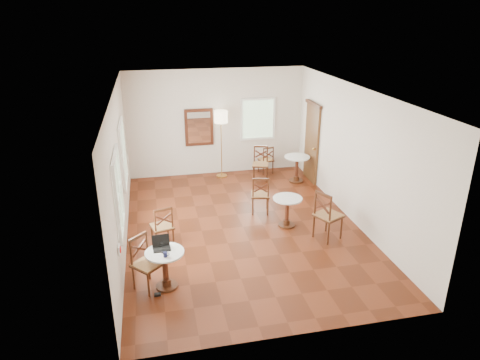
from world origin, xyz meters
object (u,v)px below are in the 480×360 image
(cafe_table_mid, at_px, (287,209))
(chair_back_b, at_px, (260,164))
(chair_near_b, at_px, (146,263))
(chair_near_a, at_px, (162,226))
(water_glass, at_px, (162,245))
(chair_mid_b, at_px, (328,215))
(navy_mug, at_px, (165,254))
(laptop, at_px, (161,245))
(power_adapter, at_px, (158,295))
(mouse, at_px, (164,252))
(floor_lamp, at_px, (221,121))
(chair_mid_a, at_px, (260,195))
(chair_back_a, at_px, (266,160))
(cafe_table_near, at_px, (165,265))
(cafe_table_back, at_px, (297,166))

(cafe_table_mid, bearing_deg, chair_back_b, 87.44)
(chair_near_b, bearing_deg, cafe_table_mid, -14.14)
(chair_near_a, height_order, water_glass, chair_near_a)
(chair_mid_b, bearing_deg, navy_mug, 83.47)
(chair_back_b, height_order, laptop, chair_back_b)
(laptop, relative_size, power_adapter, 2.85)
(mouse, relative_size, power_adapter, 0.79)
(power_adapter, bearing_deg, chair_mid_b, 19.57)
(floor_lamp, distance_m, water_glass, 5.32)
(chair_mid_a, distance_m, chair_mid_b, 1.82)
(chair_near_b, xyz_separation_m, chair_back_a, (3.47, 4.99, -0.07))
(chair_near_a, xyz_separation_m, power_adapter, (-0.18, -1.63, -0.43))
(chair_near_b, bearing_deg, water_glass, -27.32)
(chair_mid_b, bearing_deg, power_adapter, 83.47)
(cafe_table_near, xyz_separation_m, chair_near_a, (0.01, 1.41, 0.02))
(water_glass, bearing_deg, chair_near_b, -164.32)
(navy_mug, bearing_deg, laptop, 100.27)
(water_glass, bearing_deg, cafe_table_back, 46.72)
(chair_mid_a, bearing_deg, floor_lamp, -66.28)
(cafe_table_mid, bearing_deg, chair_mid_b, -47.74)
(chair_mid_a, bearing_deg, chair_mid_b, 138.07)
(chair_near_b, bearing_deg, chair_mid_a, -0.04)
(cafe_table_mid, distance_m, chair_mid_a, 0.88)
(chair_back_b, height_order, floor_lamp, floor_lamp)
(chair_back_b, bearing_deg, cafe_table_mid, -75.27)
(chair_back_a, height_order, mouse, chair_back_a)
(cafe_table_back, relative_size, chair_mid_b, 0.68)
(laptop, bearing_deg, water_glass, -7.70)
(power_adapter, bearing_deg, cafe_table_back, 48.19)
(chair_mid_a, xyz_separation_m, laptop, (-2.37, -2.38, 0.29))
(cafe_table_mid, relative_size, laptop, 2.18)
(chair_near_b, height_order, water_glass, chair_near_b)
(chair_near_a, height_order, chair_mid_b, chair_mid_b)
(chair_near_a, height_order, chair_near_b, chair_near_b)
(cafe_table_near, xyz_separation_m, navy_mug, (0.01, -0.15, 0.31))
(chair_back_a, relative_size, chair_back_b, 0.86)
(chair_near_a, xyz_separation_m, chair_mid_b, (3.36, -0.37, 0.08))
(chair_back_a, relative_size, laptop, 2.64)
(cafe_table_back, bearing_deg, chair_near_b, -134.72)
(laptop, xyz_separation_m, mouse, (0.03, -0.17, -0.04))
(water_glass, bearing_deg, floor_lamp, 69.04)
(chair_near_a, xyz_separation_m, chair_mid_a, (2.32, 1.11, 0.01))
(chair_back_a, xyz_separation_m, chair_back_b, (-0.30, -0.50, 0.07))
(chair_near_b, xyz_separation_m, chair_back_b, (3.17, 4.49, -0.00))
(chair_mid_a, bearing_deg, water_glass, 58.07)
(cafe_table_back, height_order, navy_mug, navy_mug)
(water_glass, relative_size, power_adapter, 0.96)
(chair_near_b, distance_m, water_glass, 0.40)
(cafe_table_near, relative_size, mouse, 8.09)
(cafe_table_back, xyz_separation_m, chair_back_a, (-0.65, 0.83, -0.04))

